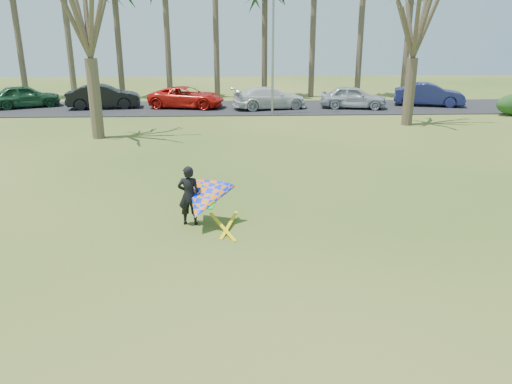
{
  "coord_description": "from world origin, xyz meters",
  "views": [
    {
      "loc": [
        -0.62,
        -12.03,
        5.78
      ],
      "look_at": [
        0.0,
        2.0,
        1.1
      ],
      "focal_mm": 35.0,
      "sensor_mm": 36.0,
      "label": 1
    }
  ],
  "objects_px": {
    "bare_tree_left": "(85,2)",
    "car_2": "(187,97)",
    "car_5": "(429,94)",
    "kite_flyer": "(202,200)",
    "streetlight": "(275,47)",
    "car_1": "(104,97)",
    "car_3": "(270,98)",
    "bare_tree_right": "(417,12)",
    "car_0": "(25,96)",
    "car_4": "(353,97)"
  },
  "relations": [
    {
      "from": "kite_flyer",
      "to": "bare_tree_left",
      "type": "bearing_deg",
      "value": 116.24
    },
    {
      "from": "bare_tree_left",
      "to": "streetlight",
      "type": "relative_size",
      "value": 1.21
    },
    {
      "from": "car_5",
      "to": "kite_flyer",
      "type": "relative_size",
      "value": 2.13
    },
    {
      "from": "bare_tree_left",
      "to": "car_0",
      "type": "height_order",
      "value": "bare_tree_left"
    },
    {
      "from": "bare_tree_right",
      "to": "car_1",
      "type": "xyz_separation_m",
      "value": [
        -20.1,
        7.05,
        -5.65
      ]
    },
    {
      "from": "car_3",
      "to": "car_5",
      "type": "distance_m",
      "value": 12.12
    },
    {
      "from": "streetlight",
      "to": "car_5",
      "type": "distance_m",
      "value": 12.84
    },
    {
      "from": "car_1",
      "to": "car_2",
      "type": "bearing_deg",
      "value": -97.84
    },
    {
      "from": "car_3",
      "to": "car_1",
      "type": "bearing_deg",
      "value": 74.05
    },
    {
      "from": "car_4",
      "to": "car_5",
      "type": "bearing_deg",
      "value": -70.06
    },
    {
      "from": "bare_tree_right",
      "to": "car_3",
      "type": "distance_m",
      "value": 11.71
    },
    {
      "from": "car_1",
      "to": "car_5",
      "type": "distance_m",
      "value": 24.17
    },
    {
      "from": "bare_tree_right",
      "to": "streetlight",
      "type": "bearing_deg",
      "value": 152.97
    },
    {
      "from": "car_5",
      "to": "kite_flyer",
      "type": "xyz_separation_m",
      "value": [
        -15.69,
        -23.17,
        -0.04
      ]
    },
    {
      "from": "car_5",
      "to": "bare_tree_left",
      "type": "bearing_deg",
      "value": 130.77
    },
    {
      "from": "car_2",
      "to": "car_4",
      "type": "relative_size",
      "value": 1.16
    },
    {
      "from": "bare_tree_left",
      "to": "car_2",
      "type": "xyz_separation_m",
      "value": [
        3.91,
        10.1,
        -6.09
      ]
    },
    {
      "from": "bare_tree_left",
      "to": "car_4",
      "type": "height_order",
      "value": "bare_tree_left"
    },
    {
      "from": "bare_tree_left",
      "to": "car_0",
      "type": "distance_m",
      "value": 14.69
    },
    {
      "from": "car_3",
      "to": "kite_flyer",
      "type": "xyz_separation_m",
      "value": [
        -3.6,
        -22.25,
        0.02
      ]
    },
    {
      "from": "car_3",
      "to": "kite_flyer",
      "type": "distance_m",
      "value": 22.54
    },
    {
      "from": "car_4",
      "to": "kite_flyer",
      "type": "height_order",
      "value": "kite_flyer"
    },
    {
      "from": "streetlight",
      "to": "car_1",
      "type": "relative_size",
      "value": 1.54
    },
    {
      "from": "bare_tree_left",
      "to": "car_3",
      "type": "distance_m",
      "value": 14.94
    },
    {
      "from": "streetlight",
      "to": "car_2",
      "type": "relative_size",
      "value": 1.46
    },
    {
      "from": "streetlight",
      "to": "car_5",
      "type": "xyz_separation_m",
      "value": [
        11.91,
        3.23,
        -3.57
      ]
    },
    {
      "from": "car_0",
      "to": "car_3",
      "type": "height_order",
      "value": "car_0"
    },
    {
      "from": "car_2",
      "to": "car_3",
      "type": "relative_size",
      "value": 1.02
    },
    {
      "from": "car_2",
      "to": "car_5",
      "type": "xyz_separation_m",
      "value": [
        18.16,
        0.14,
        0.07
      ]
    },
    {
      "from": "car_0",
      "to": "car_2",
      "type": "bearing_deg",
      "value": -118.02
    },
    {
      "from": "car_2",
      "to": "kite_flyer",
      "type": "height_order",
      "value": "kite_flyer"
    },
    {
      "from": "car_0",
      "to": "car_1",
      "type": "distance_m",
      "value": 5.93
    },
    {
      "from": "car_0",
      "to": "car_2",
      "type": "relative_size",
      "value": 0.88
    },
    {
      "from": "bare_tree_right",
      "to": "car_0",
      "type": "height_order",
      "value": "bare_tree_right"
    },
    {
      "from": "bare_tree_left",
      "to": "car_2",
      "type": "height_order",
      "value": "bare_tree_left"
    },
    {
      "from": "bare_tree_left",
      "to": "kite_flyer",
      "type": "height_order",
      "value": "bare_tree_left"
    },
    {
      "from": "car_2",
      "to": "car_5",
      "type": "relative_size",
      "value": 1.08
    },
    {
      "from": "bare_tree_right",
      "to": "car_0",
      "type": "distance_m",
      "value": 27.71
    },
    {
      "from": "car_3",
      "to": "car_4",
      "type": "bearing_deg",
      "value": -102.65
    },
    {
      "from": "streetlight",
      "to": "car_1",
      "type": "bearing_deg",
      "value": 166.05
    },
    {
      "from": "car_3",
      "to": "car_5",
      "type": "bearing_deg",
      "value": -98.17
    },
    {
      "from": "car_3",
      "to": "car_5",
      "type": "height_order",
      "value": "car_5"
    },
    {
      "from": "car_4",
      "to": "bare_tree_left",
      "type": "bearing_deg",
      "value": 131.13
    },
    {
      "from": "bare_tree_right",
      "to": "streetlight",
      "type": "relative_size",
      "value": 1.15
    },
    {
      "from": "streetlight",
      "to": "bare_tree_left",
      "type": "bearing_deg",
      "value": -145.43
    },
    {
      "from": "car_5",
      "to": "car_0",
      "type": "bearing_deg",
      "value": 104.9
    },
    {
      "from": "car_1",
      "to": "kite_flyer",
      "type": "distance_m",
      "value": 24.49
    },
    {
      "from": "streetlight",
      "to": "car_2",
      "type": "bearing_deg",
      "value": 153.65
    },
    {
      "from": "car_1",
      "to": "car_2",
      "type": "height_order",
      "value": "car_1"
    },
    {
      "from": "car_2",
      "to": "kite_flyer",
      "type": "bearing_deg",
      "value": -162.86
    }
  ]
}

